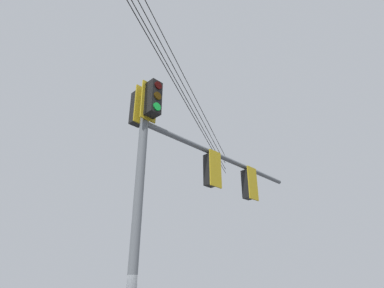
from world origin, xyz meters
name	(u,v)px	position (x,y,z in m)	size (l,w,h in m)	color
signal_mast_assembly	(183,170)	(-0.97, -0.56, 4.99)	(4.62, 4.83, 6.90)	slate
overhead_wire_span	(162,49)	(-0.31, -0.41, 8.82)	(4.92, 17.00, 1.69)	black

